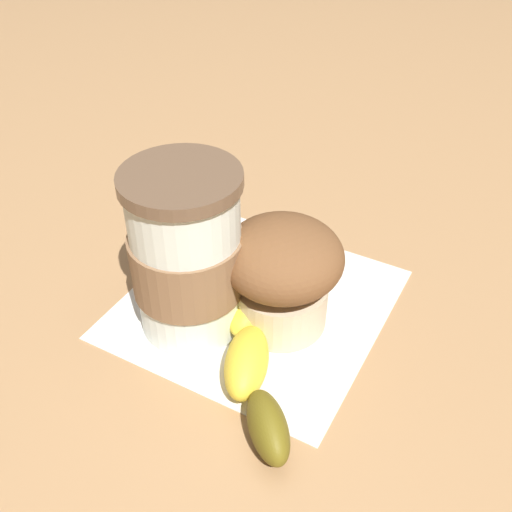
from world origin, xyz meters
TOP-DOWN VIEW (x-y plane):
  - ground_plane at (0.00, 0.00)m, footprint 3.00×3.00m
  - paper_napkin at (0.00, 0.00)m, footprint 0.27×0.27m
  - coffee_cup at (-0.05, 0.02)m, footprint 0.09×0.09m
  - muffin at (-0.00, -0.03)m, footprint 0.10×0.10m
  - banana at (-0.03, -0.04)m, footprint 0.19×0.15m

SIDE VIEW (x-z plane):
  - ground_plane at x=0.00m, z-range 0.00..0.00m
  - paper_napkin at x=0.00m, z-range 0.00..0.00m
  - banana at x=-0.03m, z-range 0.00..0.03m
  - muffin at x=0.00m, z-range 0.01..0.10m
  - coffee_cup at x=-0.05m, z-range 0.00..0.14m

